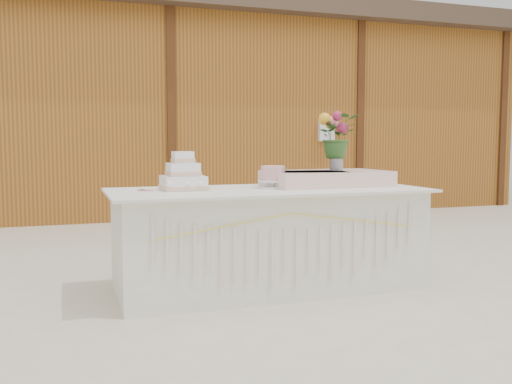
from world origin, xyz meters
TOP-DOWN VIEW (x-y plane):
  - ground at (0.00, 0.00)m, footprint 80.00×80.00m
  - barn at (-0.01, 5.99)m, footprint 12.60×4.60m
  - cake_table at (0.00, -0.00)m, footprint 2.40×1.00m
  - wedding_cake at (-0.64, 0.12)m, footprint 0.32×0.32m
  - pink_cake_stand at (0.05, 0.05)m, footprint 0.24×0.24m
  - satin_runner at (0.54, 0.11)m, footprint 0.99×0.60m
  - flower_vase at (0.63, 0.12)m, footprint 0.11×0.11m
  - bouquet at (0.63, 0.12)m, footprint 0.36×0.32m
  - loose_flowers at (-0.95, 0.02)m, footprint 0.16×0.32m

SIDE VIEW (x-z plane):
  - ground at x=0.00m, z-range 0.00..0.00m
  - cake_table at x=0.00m, z-range 0.00..0.77m
  - loose_flowers at x=-0.95m, z-range 0.77..0.79m
  - satin_runner at x=0.54m, z-range 0.77..0.89m
  - pink_cake_stand at x=0.05m, z-range 0.78..0.95m
  - wedding_cake at x=-0.64m, z-range 0.72..1.01m
  - flower_vase at x=0.63m, z-range 0.89..1.04m
  - bouquet at x=0.63m, z-range 1.04..1.40m
  - barn at x=-0.01m, z-range 0.03..3.33m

